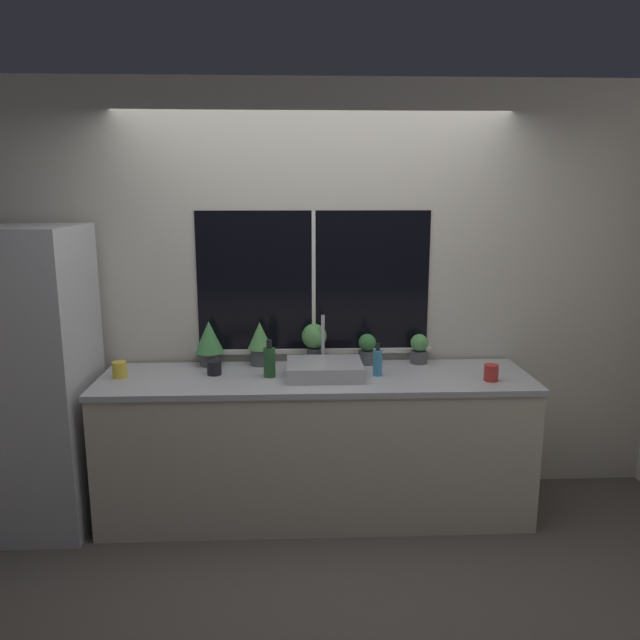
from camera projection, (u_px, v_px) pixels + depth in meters
name	position (u px, v px, depth m)	size (l,w,h in m)	color
ground_plane	(318.00, 538.00, 3.67)	(14.00, 14.00, 0.00)	#4C4742
wall_back	(313.00, 293.00, 4.11)	(8.00, 0.09, 2.70)	beige
wall_left	(6.00, 279.00, 4.77)	(0.06, 7.00, 2.70)	beige
wall_right	(603.00, 275.00, 4.96)	(0.06, 7.00, 2.70)	beige
counter	(316.00, 445.00, 3.91)	(2.64, 0.69, 0.90)	beige
refrigerator	(29.00, 380.00, 3.71)	(0.68, 0.72, 1.82)	#B7B7BC
sink	(324.00, 369.00, 3.80)	(0.46, 0.41, 0.34)	#ADADB2
potted_plant_far_left	(209.00, 340.00, 4.01)	(0.19, 0.19, 0.29)	#4C4C51
potted_plant_left	(260.00, 341.00, 4.02)	(0.16, 0.16, 0.28)	#4C4C51
potted_plant_center	(314.00, 340.00, 4.04)	(0.16, 0.16, 0.27)	#4C4C51
potted_plant_right	(367.00, 349.00, 4.06)	(0.12, 0.12, 0.20)	#4C4C51
potted_plant_far_right	(419.00, 348.00, 4.08)	(0.11, 0.11, 0.19)	#4C4C51
soap_bottle	(378.00, 362.00, 3.81)	(0.06, 0.06, 0.20)	teal
bottle_tall	(269.00, 361.00, 3.78)	(0.07, 0.07, 0.23)	#235128
mug_red	(491.00, 373.00, 3.71)	(0.08, 0.08, 0.10)	#B72D28
mug_black	(214.00, 368.00, 3.83)	(0.09, 0.09, 0.09)	black
mug_yellow	(119.00, 370.00, 3.78)	(0.09, 0.09, 0.10)	gold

